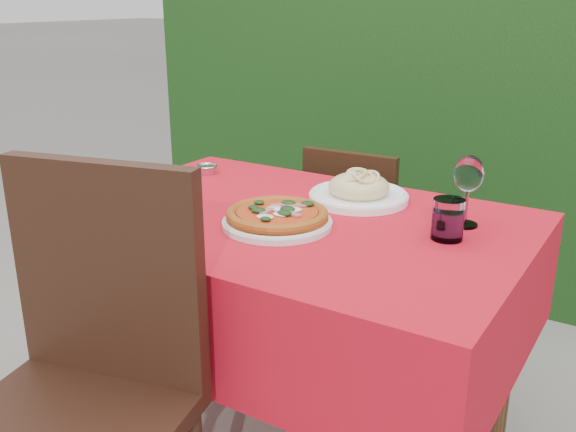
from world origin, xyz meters
The scene contains 10 objects.
hedge centered at (0.00, 1.55, 0.92)m, with size 3.20×0.55×1.78m.
dining_table centered at (0.00, 0.00, 0.60)m, with size 1.26×0.86×0.75m.
chair_near centered at (-0.11, -0.65, 0.57)m, with size 0.55×0.55×1.00m.
chair_far centered at (-0.12, 0.67, 0.46)m, with size 0.38×0.38×0.80m.
pizza_plate centered at (0.01, -0.09, 0.77)m, with size 0.34×0.34×0.05m.
pasta_plate centered at (0.09, 0.23, 0.78)m, with size 0.29×0.29×0.08m.
water_glass centered at (0.42, 0.06, 0.79)m, with size 0.08×0.08×0.10m.
wine_glass centered at (0.42, 0.18, 0.88)m, with size 0.08×0.08×0.19m.
fork centered at (-0.33, -0.09, 0.75)m, with size 0.02×0.19×0.01m, color #ADADB4.
steel_ramekin centered at (-0.49, 0.23, 0.76)m, with size 0.07×0.07×0.03m, color #B9B8C0.
Camera 1 is at (0.88, -1.41, 1.32)m, focal length 40.00 mm.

